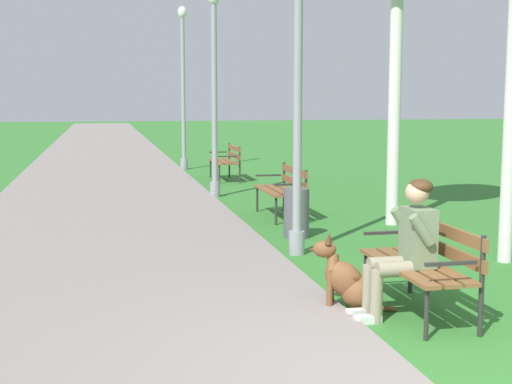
# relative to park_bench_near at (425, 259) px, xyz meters

# --- Properties ---
(paved_path) EXTENTS (4.21, 60.00, 0.04)m
(paved_path) POSITION_rel_park_bench_near_xyz_m (-2.78, 22.42, -0.49)
(paved_path) COLOR gray
(paved_path) RESTS_ON ground
(park_bench_near) EXTENTS (0.55, 1.50, 0.85)m
(park_bench_near) POSITION_rel_park_bench_near_xyz_m (0.00, 0.00, 0.00)
(park_bench_near) COLOR brown
(park_bench_near) RESTS_ON ground
(park_bench_mid) EXTENTS (0.55, 1.50, 0.85)m
(park_bench_mid) POSITION_rel_park_bench_near_xyz_m (0.09, 5.51, 0.00)
(park_bench_mid) COLOR brown
(park_bench_mid) RESTS_ON ground
(park_bench_far) EXTENTS (0.55, 1.50, 0.85)m
(park_bench_far) POSITION_rel_park_bench_near_xyz_m (0.12, 11.14, 0.00)
(park_bench_far) COLOR brown
(park_bench_far) RESTS_ON ground
(person_seated_on_near_bench) EXTENTS (0.74, 0.49, 1.25)m
(person_seated_on_near_bench) POSITION_rel_park_bench_near_xyz_m (-0.21, -0.06, 0.17)
(person_seated_on_near_bench) COLOR gray
(person_seated_on_near_bench) RESTS_ON ground
(dog_brown) EXTENTS (0.78, 0.47, 0.71)m
(dog_brown) POSITION_rel_park_bench_near_xyz_m (-0.61, 0.28, -0.25)
(dog_brown) COLOR brown
(dog_brown) RESTS_ON ground
(lamp_post_near) EXTENTS (0.24, 0.24, 4.68)m
(lamp_post_near) POSITION_rel_park_bench_near_xyz_m (-0.46, 2.69, 1.91)
(lamp_post_near) COLOR gray
(lamp_post_near) RESTS_ON ground
(lamp_post_mid) EXTENTS (0.24, 0.24, 4.07)m
(lamp_post_mid) POSITION_rel_park_bench_near_xyz_m (-0.63, 8.23, 1.60)
(lamp_post_mid) COLOR gray
(lamp_post_mid) RESTS_ON ground
(lamp_post_far) EXTENTS (0.24, 0.24, 4.44)m
(lamp_post_far) POSITION_rel_park_bench_near_xyz_m (-0.59, 14.03, 1.78)
(lamp_post_far) COLOR gray
(lamp_post_far) RESTS_ON ground
(litter_bin) EXTENTS (0.36, 0.36, 0.70)m
(litter_bin) POSITION_rel_park_bench_near_xyz_m (-0.17, 3.76, -0.16)
(litter_bin) COLOR #515156
(litter_bin) RESTS_ON ground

